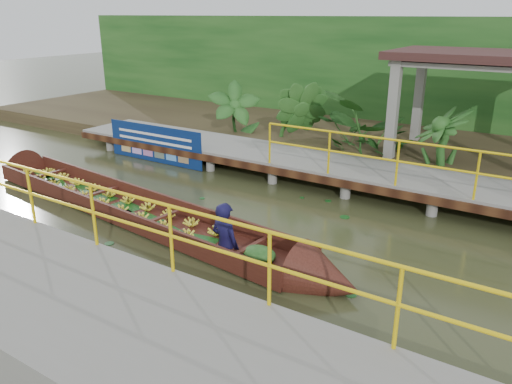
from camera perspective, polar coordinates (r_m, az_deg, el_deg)
The scene contains 9 objects.
ground at distance 10.17m, azimuth -1.14°, elevation -4.07°, with size 80.00×80.00×0.00m, color #2C2F17.
land_strip at distance 16.53m, azimuth 13.56°, elevation 5.65°, with size 30.00×8.00×0.45m, color #2F2417.
far_dock at distance 12.81m, azimuth 7.51°, elevation 3.14°, with size 16.00×2.06×1.66m.
near_dock at distance 6.67m, azimuth -14.75°, elevation -15.82°, with size 18.00×2.40×1.73m.
pavilion at distance 14.24m, azimuth 24.39°, elevation 12.88°, with size 4.40×3.00×3.00m.
foliage_backdrop at distance 18.57m, azimuth 16.70°, elevation 12.47°, with size 30.00×0.80×4.00m, color #154315.
vendor_boat at distance 10.88m, azimuth -13.52°, elevation -1.76°, with size 11.11×2.26×2.17m.
blue_banner at distance 14.74m, azimuth -11.51°, elevation 5.44°, with size 3.44×0.04×1.08m.
tropical_plants at distance 13.62m, azimuth 19.70°, elevation 6.84°, with size 14.40×1.40×1.75m.
Camera 1 is at (5.20, -7.70, 4.12)m, focal length 35.00 mm.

